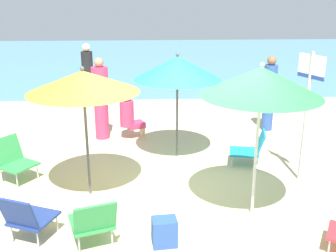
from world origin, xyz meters
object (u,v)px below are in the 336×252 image
(beach_chair_e, at_px, (251,148))
(person_c, at_px, (88,74))
(umbrella_yellow, at_px, (83,82))
(beach_chair_b, at_px, (27,217))
(beach_chair_d, at_px, (13,158))
(person_d, at_px, (269,93))
(beach_chair_a, at_px, (93,221))
(umbrella_green, at_px, (261,82))
(beach_bag, at_px, (164,232))
(person_a, at_px, (129,114))
(person_b, at_px, (101,99))
(umbrella_teal, at_px, (177,68))
(warning_sign, at_px, (308,98))

(beach_chair_e, xyz_separation_m, person_c, (-3.37, 4.31, 0.53))
(umbrella_yellow, height_order, beach_chair_b, umbrella_yellow)
(umbrella_yellow, xyz_separation_m, person_c, (-0.69, 5.25, -0.88))
(beach_chair_d, distance_m, person_d, 5.35)
(beach_chair_a, distance_m, person_d, 5.38)
(umbrella_green, xyz_separation_m, beach_chair_b, (-2.87, -0.51, -1.49))
(beach_bag, bearing_deg, person_a, 98.18)
(person_b, bearing_deg, beach_bag, 33.93)
(person_b, distance_m, person_c, 2.82)
(beach_chair_b, relative_size, person_c, 0.43)
(beach_chair_a, distance_m, beach_bag, 0.85)
(umbrella_teal, distance_m, beach_bag, 3.17)
(beach_chair_b, bearing_deg, umbrella_teal, -14.46)
(beach_chair_e, bearing_deg, person_b, -16.85)
(warning_sign, height_order, beach_bag, warning_sign)
(person_d, distance_m, beach_bag, 4.93)
(umbrella_green, xyz_separation_m, umbrella_teal, (-0.87, 2.13, -0.19))
(umbrella_teal, relative_size, beach_chair_d, 2.54)
(person_c, bearing_deg, beach_chair_d, 133.37)
(umbrella_yellow, xyz_separation_m, beach_chair_a, (0.23, -1.37, -1.36))
(umbrella_green, bearing_deg, person_b, 126.22)
(beach_chair_d, bearing_deg, warning_sign, 31.92)
(umbrella_teal, relative_size, person_d, 1.17)
(person_a, xyz_separation_m, person_d, (3.03, 0.39, 0.32))
(beach_chair_b, bearing_deg, umbrella_yellow, -2.52)
(beach_chair_d, xyz_separation_m, person_b, (1.22, 1.92, 0.48))
(umbrella_green, distance_m, person_d, 3.90)
(umbrella_teal, distance_m, warning_sign, 2.23)
(beach_chair_b, distance_m, beach_bag, 1.65)
(umbrella_green, xyz_separation_m, beach_chair_e, (0.39, 1.65, -1.52))
(beach_chair_a, height_order, person_a, person_a)
(beach_chair_e, bearing_deg, person_d, -101.39)
(beach_chair_e, xyz_separation_m, person_a, (-2.17, 1.52, 0.20))
(person_c, bearing_deg, umbrella_teal, 169.45)
(person_a, bearing_deg, umbrella_yellow, -125.09)
(umbrella_yellow, relative_size, beach_chair_d, 2.56)
(umbrella_teal, relative_size, beach_chair_b, 2.67)
(umbrella_yellow, relative_size, beach_chair_a, 2.67)
(umbrella_yellow, bearing_deg, beach_chair_b, -115.08)
(beach_chair_a, height_order, warning_sign, warning_sign)
(umbrella_yellow, xyz_separation_m, umbrella_green, (2.29, -0.71, 0.12))
(beach_chair_a, bearing_deg, umbrella_green, -91.01)
(person_d, height_order, warning_sign, warning_sign)
(umbrella_green, relative_size, beach_chair_b, 2.90)
(person_c, bearing_deg, person_d, -159.02)
(beach_chair_a, bearing_deg, beach_bag, -108.30)
(beach_chair_e, bearing_deg, person_a, -22.20)
(umbrella_green, bearing_deg, beach_chair_a, -162.32)
(umbrella_teal, bearing_deg, beach_bag, -97.37)
(umbrella_yellow, distance_m, beach_chair_d, 1.95)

